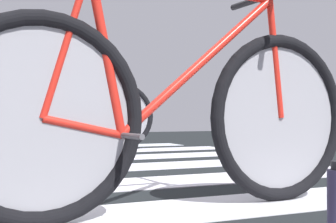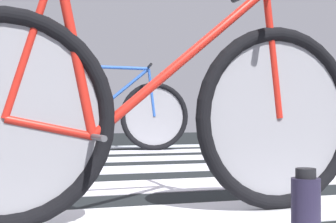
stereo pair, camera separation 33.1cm
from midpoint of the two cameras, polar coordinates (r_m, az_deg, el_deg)
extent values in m
cube|color=silver|center=(4.69, -16.99, -4.93)|extent=(5.20, 0.44, 0.00)
torus|color=black|center=(1.59, -13.01, -0.84)|extent=(0.72, 0.11, 0.72)
torus|color=black|center=(2.00, 17.30, -0.76)|extent=(0.72, 0.11, 0.72)
cylinder|color=gray|center=(1.59, -13.01, -0.84)|extent=(0.61, 0.05, 0.61)
cylinder|color=gray|center=(2.00, 17.30, -0.76)|extent=(0.61, 0.05, 0.61)
cylinder|color=red|center=(1.79, 7.14, 6.23)|extent=(0.70, 0.09, 0.59)
cylinder|color=red|center=(1.65, -5.33, 7.19)|extent=(0.16, 0.05, 0.59)
cylinder|color=red|center=(1.61, -8.07, -1.91)|extent=(0.29, 0.05, 0.09)
cylinder|color=red|center=(1.62, -10.15, 8.40)|extent=(0.19, 0.04, 0.53)
cylinder|color=red|center=(2.00, 16.60, 6.43)|extent=(0.09, 0.04, 0.50)
cylinder|color=#4C4C51|center=(1.65, -3.33, -2.92)|extent=(0.05, 0.34, 0.02)
torus|color=black|center=(5.00, -11.49, -0.59)|extent=(0.72, 0.17, 0.72)
torus|color=black|center=(5.03, 0.18, -0.59)|extent=(0.72, 0.17, 0.72)
cylinder|color=gray|center=(5.00, -11.49, -0.59)|extent=(0.60, 0.10, 0.61)
cylinder|color=gray|center=(5.03, 0.18, -0.59)|extent=(0.60, 0.10, 0.61)
cylinder|color=#2B56B0|center=(5.02, -5.06, 5.24)|extent=(0.80, 0.16, 0.05)
cylinder|color=#2B56B0|center=(5.00, -4.37, 1.93)|extent=(0.70, 0.15, 0.59)
cylinder|color=#2B56B0|center=(4.99, -8.96, 2.05)|extent=(0.16, 0.06, 0.59)
cylinder|color=#2B56B0|center=(4.99, -9.89, -0.93)|extent=(0.29, 0.07, 0.09)
cylinder|color=#2B56B0|center=(5.00, -10.57, 2.39)|extent=(0.19, 0.05, 0.53)
cylinder|color=#2B56B0|center=(5.03, -0.16, 2.25)|extent=(0.09, 0.04, 0.50)
cube|color=black|center=(5.02, -9.65, 5.70)|extent=(0.25, 0.13, 0.05)
cylinder|color=black|center=(5.05, -0.50, 5.32)|extent=(0.11, 0.52, 0.03)
cylinder|color=#4C4C51|center=(4.99, -8.28, -1.28)|extent=(0.07, 0.34, 0.02)
cylinder|color=beige|center=(5.13, -9.26, 1.15)|extent=(0.11, 0.11, 0.93)
cylinder|color=beige|center=(4.85, -9.36, 1.24)|extent=(0.11, 0.11, 0.93)
cube|color=#6A625B|center=(5.02, -9.30, 5.35)|extent=(0.28, 0.44, 0.28)
cube|color=#6B6755|center=(5.14, -8.48, -4.19)|extent=(0.27, 0.14, 0.07)
cube|color=#6B6755|center=(4.86, -8.55, -4.40)|extent=(0.27, 0.14, 0.07)
torus|color=black|center=(6.14, -8.91, -0.57)|extent=(0.71, 0.18, 0.72)
cylinder|color=gray|center=(6.14, -8.91, -0.57)|extent=(0.60, 0.11, 0.61)
cylinder|color=yellow|center=(6.03, -13.08, 4.29)|extent=(0.79, 0.18, 0.05)
cylinder|color=yellow|center=(6.03, -12.53, 1.53)|extent=(0.70, 0.16, 0.59)
cylinder|color=yellow|center=(5.94, -16.27, 1.66)|extent=(0.16, 0.06, 0.59)
cylinder|color=yellow|center=(5.93, -17.04, -0.84)|extent=(0.29, 0.08, 0.09)
cylinder|color=yellow|center=(5.92, -17.60, 1.96)|extent=(0.19, 0.06, 0.53)
cylinder|color=yellow|center=(6.13, -9.18, 1.77)|extent=(0.09, 0.04, 0.50)
cube|color=black|center=(5.95, -16.83, 4.75)|extent=(0.25, 0.13, 0.05)
cylinder|color=black|center=(6.14, -9.44, 4.29)|extent=(0.12, 0.52, 0.03)
cylinder|color=#4C4C51|center=(5.95, -15.71, -1.14)|extent=(0.08, 0.34, 0.02)
cylinder|color=brown|center=(6.07, -16.79, 0.71)|extent=(0.11, 0.11, 0.88)
cylinder|color=brown|center=(5.80, -16.31, 0.76)|extent=(0.11, 0.11, 0.88)
cube|color=#213350|center=(5.95, -16.55, 4.02)|extent=(0.29, 0.44, 0.28)
cube|color=black|center=(6.09, -16.15, -3.59)|extent=(0.27, 0.14, 0.07)
cube|color=black|center=(5.82, -15.64, -3.74)|extent=(0.27, 0.14, 0.07)
cylinder|color=#211D32|center=(1.32, 22.37, -11.82)|extent=(0.07, 0.07, 0.22)
cylinder|color=black|center=(1.30, 22.35, -6.61)|extent=(0.05, 0.05, 0.02)
camera|label=1|loc=(0.17, -106.60, 0.13)|focal=50.86mm
camera|label=2|loc=(0.17, 73.40, -0.13)|focal=50.86mm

